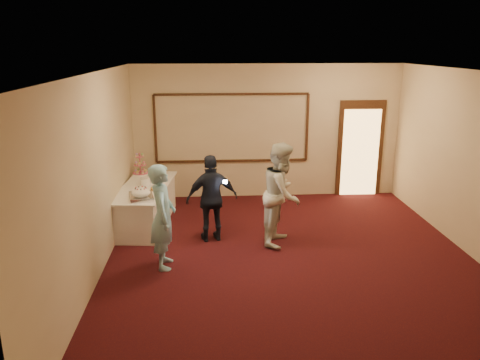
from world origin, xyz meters
name	(u,v)px	position (x,y,z in m)	size (l,w,h in m)	color
floor	(292,261)	(0.00, 0.00, 0.00)	(7.00, 7.00, 0.00)	black
room_walls	(296,139)	(0.00, 0.00, 2.03)	(6.04, 7.04, 3.02)	beige
wall_molding	(232,128)	(-0.80, 3.47, 1.60)	(3.45, 0.04, 1.55)	black
doorway	(360,149)	(2.15, 3.45, 1.08)	(1.05, 0.07, 2.20)	black
buffet_table	(146,205)	(-2.57, 1.85, 0.39)	(1.10, 2.32, 0.77)	white
pavlova_tray	(141,194)	(-2.53, 1.07, 0.86)	(0.49, 0.59, 0.20)	silver
cupcake_stand	(140,165)	(-2.78, 2.82, 0.94)	(0.33, 0.33, 0.49)	#DB5A7C
plate_stack_a	(145,182)	(-2.56, 1.89, 0.85)	(0.19, 0.19, 0.16)	white
plate_stack_b	(152,179)	(-2.46, 2.10, 0.85)	(0.18, 0.18, 0.15)	white
tart	(157,189)	(-2.31, 1.57, 0.80)	(0.26, 0.26, 0.05)	white
man	(163,217)	(-2.05, -0.02, 0.83)	(0.61, 0.40, 1.67)	#8BCAE7
woman	(282,194)	(-0.07, 0.80, 0.90)	(0.87, 0.68, 1.80)	beige
guest	(212,198)	(-1.28, 0.98, 0.78)	(0.92, 0.38, 1.57)	black
camera_flash	(225,182)	(-1.05, 0.80, 1.14)	(0.07, 0.04, 0.05)	white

